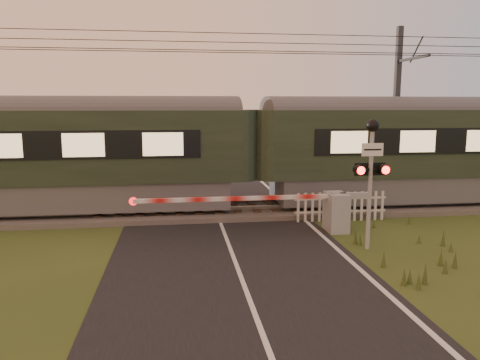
{
  "coord_description": "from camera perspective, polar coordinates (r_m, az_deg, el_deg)",
  "views": [
    {
      "loc": [
        -1.32,
        -9.57,
        3.72
      ],
      "look_at": [
        0.41,
        3.2,
        1.65
      ],
      "focal_mm": 35.0,
      "sensor_mm": 36.0,
      "label": 1
    }
  ],
  "objects": [
    {
      "name": "picket_fence",
      "position": [
        15.44,
        12.18,
        -3.18
      ],
      "size": [
        3.05,
        0.08,
        0.96
      ],
      "color": "silver",
      "rests_on": "ground"
    },
    {
      "name": "road",
      "position": [
        10.14,
        0.43,
        -12.34
      ],
      "size": [
        6.0,
        140.0,
        0.03
      ],
      "color": "black",
      "rests_on": "ground"
    },
    {
      "name": "overhead_wires",
      "position": [
        16.25,
        -3.1,
        16.19
      ],
      "size": [
        120.0,
        0.62,
        0.62
      ],
      "color": "black",
      "rests_on": "ground"
    },
    {
      "name": "train",
      "position": [
        16.35,
        1.44,
        3.55
      ],
      "size": [
        39.73,
        2.74,
        3.7
      ],
      "color": "slate",
      "rests_on": "ground"
    },
    {
      "name": "crossing_signal",
      "position": [
        12.36,
        15.69,
        2.29
      ],
      "size": [
        0.86,
        0.35,
        3.38
      ],
      "color": "gray",
      "rests_on": "ground"
    },
    {
      "name": "track_bed",
      "position": [
        16.54,
        -2.93,
        -3.66
      ],
      "size": [
        140.0,
        3.4,
        0.39
      ],
      "color": "#47423D",
      "rests_on": "ground"
    },
    {
      "name": "boom_gate",
      "position": [
        14.11,
        10.4,
        -3.62
      ],
      "size": [
        7.06,
        0.89,
        1.18
      ],
      "color": "gray",
      "rests_on": "ground"
    },
    {
      "name": "ground",
      "position": [
        10.35,
        0.15,
        -11.93
      ],
      "size": [
        160.0,
        160.0,
        0.0
      ],
      "primitive_type": "plane",
      "color": "#32451A",
      "rests_on": "ground"
    },
    {
      "name": "catenary_mast",
      "position": [
        20.37,
        18.58,
        8.2
      ],
      "size": [
        0.22,
        2.46,
        6.84
      ],
      "color": "#2D2D30",
      "rests_on": "ground"
    }
  ]
}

